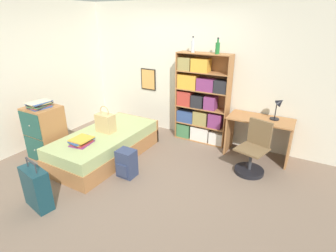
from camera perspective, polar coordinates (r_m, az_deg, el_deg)
name	(u,v)px	position (r m, az deg, el deg)	size (l,w,h in m)	color
ground_plane	(135,165)	(4.45, -7.27, -8.49)	(14.00, 14.00, 0.00)	#756051
wall_back	(181,71)	(5.31, 2.88, 11.86)	(10.00, 0.09, 2.60)	beige
wall_left	(38,75)	(5.50, -26.44, 9.95)	(0.06, 10.00, 2.60)	beige
bed	(106,145)	(4.71, -13.31, -3.97)	(0.97, 1.94, 0.45)	#A36B3D
handbag	(105,123)	(4.61, -13.46, 0.73)	(0.32, 0.19, 0.46)	tan
book_stack_on_bed	(81,141)	(4.30, -18.34, -3.12)	(0.32, 0.38, 0.09)	#7A336B
suitcase	(36,188)	(3.80, -26.71, -12.00)	(0.46, 0.27, 0.68)	#143842
dresser	(46,133)	(4.94, -25.09, -1.32)	(0.53, 0.51, 0.92)	#A36B3D
magazine_pile_on_dresser	(39,105)	(4.75, -26.24, 4.18)	(0.33, 0.38, 0.11)	#334C84
bookcase	(200,103)	(5.06, 6.94, 5.04)	(1.02, 0.29, 1.70)	#A36B3D
bottle_green	(193,46)	(4.89, 5.44, 16.90)	(0.07, 0.07, 0.28)	#B7BCC1
bottle_brown	(218,48)	(4.72, 10.74, 16.39)	(0.08, 0.08, 0.27)	#1E6B2D
desk	(259,131)	(4.75, 19.24, -0.95)	(1.06, 0.53, 0.71)	#A36B3D
desk_lamp	(279,105)	(4.63, 23.02, 4.18)	(0.20, 0.15, 0.39)	black
desk_chair	(252,157)	(4.33, 17.86, -6.37)	(0.51, 0.51, 0.84)	black
backpack	(126,164)	(4.09, -9.03, -8.07)	(0.27, 0.25, 0.44)	#2D3856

